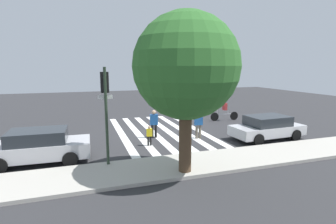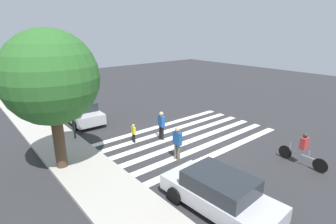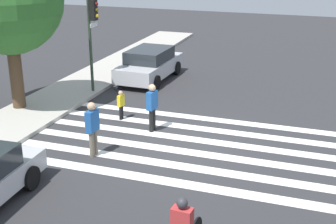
# 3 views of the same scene
# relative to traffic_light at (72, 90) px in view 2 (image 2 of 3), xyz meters

# --- Properties ---
(ground_plane) EXTENTS (60.00, 60.00, 0.00)m
(ground_plane) POSITION_rel_traffic_light_xyz_m (-3.82, -5.17, -2.92)
(ground_plane) COLOR #2D2D30
(sidewalk_curb) EXTENTS (36.00, 2.50, 0.14)m
(sidewalk_curb) POSITION_rel_traffic_light_xyz_m (-3.82, 1.08, -2.85)
(sidewalk_curb) COLOR #ADA89E
(sidewalk_curb) RESTS_ON ground_plane
(crosswalk_stripes) EXTENTS (5.40, 10.00, 0.01)m
(crosswalk_stripes) POSITION_rel_traffic_light_xyz_m (-3.82, -5.17, -2.91)
(crosswalk_stripes) COLOR white
(crosswalk_stripes) RESTS_ON ground_plane
(traffic_light) EXTENTS (0.60, 0.50, 4.16)m
(traffic_light) POSITION_rel_traffic_light_xyz_m (0.00, 0.00, 0.00)
(traffic_light) COLOR #283828
(traffic_light) RESTS_ON ground_plane
(street_tree) EXTENTS (3.96, 3.96, 6.17)m
(street_tree) POSITION_rel_traffic_light_xyz_m (-2.78, 1.81, 1.25)
(street_tree) COLOR #4C3826
(street_tree) RESTS_ON ground_plane
(pedestrian_child_with_backpack) EXTENTS (0.48, 0.27, 1.66)m
(pedestrian_child_with_backpack) POSITION_rel_traffic_light_xyz_m (-3.05, -3.74, -1.98)
(pedestrian_child_with_backpack) COLOR black
(pedestrian_child_with_backpack) RESTS_ON ground_plane
(pedestrian_adult_yellow_jacket) EXTENTS (0.32, 0.17, 1.09)m
(pedestrian_adult_yellow_jacket) POSITION_rel_traffic_light_xyz_m (-2.40, -2.28, -2.30)
(pedestrian_adult_yellow_jacket) COLOR black
(pedestrian_adult_yellow_jacket) RESTS_ON ground_plane
(pedestrian_adult_blue_shirt) EXTENTS (0.49, 0.25, 1.70)m
(pedestrian_adult_blue_shirt) POSITION_rel_traffic_light_xyz_m (-5.48, -2.78, -1.96)
(pedestrian_adult_blue_shirt) COLOR #6B6051
(pedestrian_adult_blue_shirt) RESTS_ON ground_plane
(cyclist_mid_street) EXTENTS (2.32, 0.42, 1.61)m
(cyclist_mid_street) POSITION_rel_traffic_light_xyz_m (-9.61, -6.87, -2.05)
(cyclist_mid_street) COLOR black
(cyclist_mid_street) RESTS_ON ground_plane
(car_parked_silver_sedan) EXTENTS (4.32, 2.08, 1.37)m
(car_parked_silver_sedan) POSITION_rel_traffic_light_xyz_m (-9.20, -1.39, -2.21)
(car_parked_silver_sedan) COLOR #B7B7BC
(car_parked_silver_sedan) RESTS_ON ground_plane
(car_parked_dark_suv) EXTENTS (4.33, 2.04, 1.47)m
(car_parked_dark_suv) POSITION_rel_traffic_light_xyz_m (2.81, -1.37, -2.17)
(car_parked_dark_suv) COLOR #B7B7BC
(car_parked_dark_suv) RESTS_ON ground_plane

